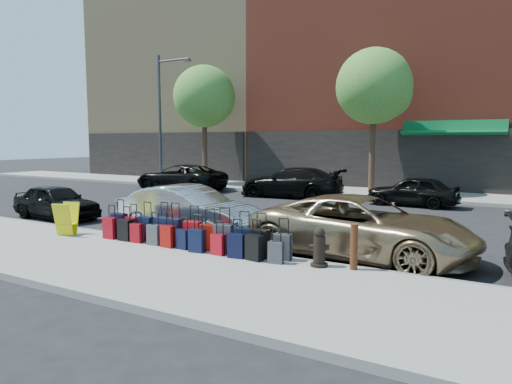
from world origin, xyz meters
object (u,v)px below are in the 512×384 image
Objects in this scene: tree_left at (206,98)px; car_near_1 at (189,211)px; bollard at (354,246)px; tree_center at (377,88)px; car_near_2 at (363,227)px; car_far_2 at (412,191)px; car_far_1 at (291,182)px; fire_hydrant at (319,248)px; suitcase_front_5 at (193,234)px; display_rack at (66,219)px; car_far_0 at (180,177)px; car_near_0 at (56,202)px; streetlight at (162,111)px.

tree_left is 1.63× the size of car_near_1.
tree_center is at bearing 103.82° from bollard.
car_near_2 reaches higher than car_far_2.
car_far_2 is at bearing 95.22° from bollard.
car_near_1 is at bearing 95.03° from car_near_2.
tree_center is at bearing 125.84° from car_far_1.
tree_left is 1.00× the size of tree_center.
car_far_2 is (-0.33, 11.44, 0.12)m from fire_hydrant.
suitcase_front_5 reaches higher than bollard.
tree_center is 15.11m from suitcase_front_5.
display_rack is (-3.94, -0.63, 0.12)m from suitcase_front_5.
suitcase_front_5 is 14.81m from car_far_0.
car_far_1 is at bearing -21.09° from car_near_0.
car_far_0 is at bearing -163.72° from tree_center.
display_rack is at bearing -174.83° from suitcase_front_5.
fire_hydrant is 11.45m from car_far_2.
car_near_2 is at bearing 100.92° from bollard.
car_near_1 is at bearing -21.32° from car_far_2.
car_near_1 reaches higher than fire_hydrant.
display_rack is 12.16m from car_far_1.
bollard is 0.21× the size of car_near_1.
car_near_0 is 0.69× the size of car_far_0.
car_near_1 is (-5.51, 1.58, 0.10)m from bollard.
tree_left reaches higher than car_far_0.
tree_left is 16.74m from display_rack.
fire_hydrant is at bearing 47.43° from car_far_0.
car_far_2 is at bearing -12.72° from tree_left.
car_far_0 is at bearing -86.42° from car_far_2.
car_far_1 is at bearing 67.50° from display_rack.
car_near_0 is at bearing 94.99° from car_near_2.
streetlight is at bearing -94.61° from car_far_2.
streetlight reaches higher than fire_hydrant.
suitcase_front_5 is at bearing -137.90° from car_near_1.
suitcase_front_5 is at bearing -11.84° from car_far_2.
tree_left reaches higher than bollard.
suitcase_front_5 is 11.80m from car_far_1.
suitcase_front_5 is at bearing -7.84° from display_rack.
car_near_2 reaches higher than car_far_0.
car_near_2 is at bearing 29.71° from car_far_1.
fire_hydrant is (13.30, -14.37, -4.88)m from tree_left.
suitcase_front_5 is 4.15m from car_near_2.
streetlight is (-2.94, -0.70, -0.75)m from tree_left.
car_far_2 reaches higher than bollard.
fire_hydrant is at bearing 24.03° from car_far_1.
display_rack is 0.17× the size of car_far_0.
car_near_1 reaches higher than car_near_0.
display_rack is at bearing -107.00° from tree_center.
fire_hydrant is 0.16× the size of car_far_1.
tree_left is 7.66× the size of bollard.
car_near_2 is (16.63, -11.92, -3.92)m from streetlight.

